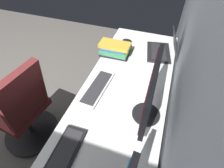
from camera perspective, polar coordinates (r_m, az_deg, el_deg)
wall_back at (r=0.82m, az=28.55°, el=2.55°), size 4.40×0.10×2.60m
desk at (r=1.38m, az=1.98°, el=-8.67°), size 2.27×0.69×0.73m
monitor_primary at (r=1.12m, az=12.43°, el=-2.42°), size 0.54×0.20×0.43m
laptop_leftmost at (r=1.86m, az=16.73°, el=10.81°), size 0.39×0.34×0.22m
keyboard_main at (r=1.44m, az=-4.84°, el=-1.19°), size 0.43×0.17×0.02m
keyboard_spare at (r=1.17m, az=-15.85°, el=-21.98°), size 0.42×0.15×0.02m
mouse_main at (r=1.98m, az=4.88°, el=13.72°), size 0.06×0.10×0.03m
book_stack_near at (r=1.79m, az=1.02°, el=11.32°), size 0.24×0.30×0.11m
office_chair at (r=1.82m, az=-26.56°, el=-8.07°), size 0.56×0.58×0.97m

